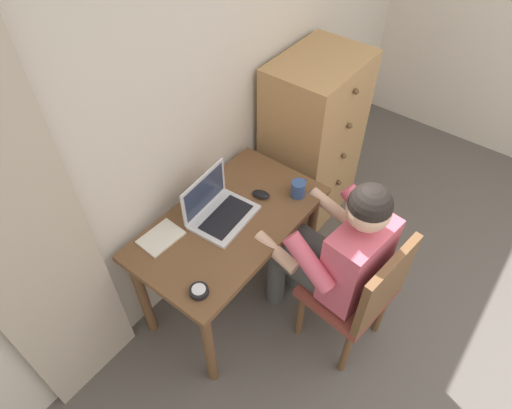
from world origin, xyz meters
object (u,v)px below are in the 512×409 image
Objects in this scene: desk at (230,234)px; person_seated at (336,252)px; laptop at (218,209)px; dresser at (312,142)px; notebook_pad at (161,238)px; chair at (360,293)px; desk_clock at (199,291)px; computer_mouse at (261,194)px; coffee_mug at (298,189)px.

desk is 0.58m from person_seated.
dresser is at bearing 0.90° from laptop.
chair is at bearing -59.29° from notebook_pad.
desk_clock is (-0.60, 0.54, 0.24)m from chair.
laptop is 3.57× the size of computer_mouse.
coffee_mug is (0.20, 0.54, 0.28)m from chair.
chair is at bearing -110.35° from computer_mouse.
desk_clock is at bearing -149.38° from laptop.
laptop reaches higher than computer_mouse.
desk_clock is at bearing 149.84° from person_seated.
desk_clock is at bearing -104.79° from notebook_pad.
desk is 1.21× the size of chair.
laptop is (-0.19, 0.79, 0.28)m from chair.
coffee_mug is at bearing -26.09° from notebook_pad.
laptop is at bearing 103.30° from chair.
person_seated reaches higher than desk_clock.
notebook_pad is at bearing 124.42° from person_seated.
dresser reaches higher than laptop.
laptop is at bearing 97.35° from desk.
laptop is 2.98× the size of coffee_mug.
desk_clock is 0.43× the size of notebook_pad.
person_seated reaches higher than chair.
dresser reaches higher than desk_clock.
coffee_mug is at bearing -155.67° from dresser.
computer_mouse is 0.48× the size of notebook_pad.
chair is 0.64m from coffee_mug.
dresser is at bearing 38.99° from person_seated.
desk_clock is 0.80m from coffee_mug.
person_seated is 5.71× the size of notebook_pad.
laptop reaches higher than chair.
laptop is 0.32m from notebook_pad.
desk is at bearing 103.87° from chair.
computer_mouse is at bearing 84.99° from person_seated.
computer_mouse is (0.06, 0.69, 0.24)m from chair.
chair is 9.79× the size of desk_clock.
person_seated is 13.33× the size of desk_clock.
person_seated is 10.00× the size of coffee_mug.
chair is (0.18, -0.72, -0.11)m from desk.
coffee_mug is at bearing -25.76° from desk.
desk_clock reaches higher than notebook_pad.
desk is 5.08× the size of notebook_pad.
desk_clock reaches higher than desk.
desk_clock is at bearing 177.62° from computer_mouse.
person_seated reaches higher than desk.
laptop is 0.27m from computer_mouse.
coffee_mug is (0.80, -0.01, 0.03)m from desk_clock.
desk is 0.28m from computer_mouse.
dresser is at bearing -6.36° from computer_mouse.
desk is 0.75m from chair.
dresser is 0.74m from computer_mouse.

